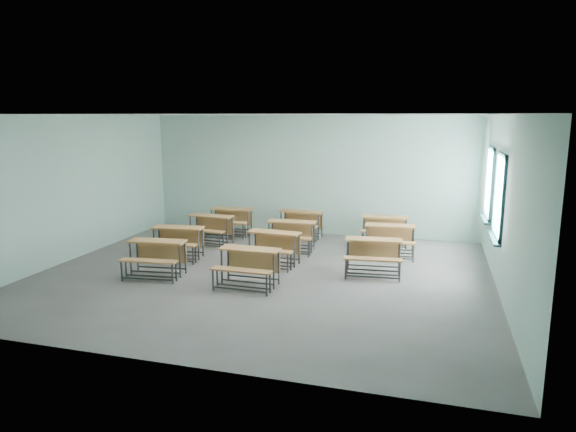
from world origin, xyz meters
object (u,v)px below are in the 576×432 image
object	(u,v)px
desk_unit_r1c1	(272,243)
desk_unit_r3c1	(300,220)
desk_unit_r2c0	(209,225)
desk_unit_r1c2	(373,251)
desk_unit_r0c1	(248,262)
desk_unit_r2c2	(390,236)
desk_unit_r3c2	(385,226)
desk_unit_r3c0	(230,217)
desk_unit_r2c1	(291,232)
desk_unit_r0c0	(156,253)
desk_unit_r1c0	(177,238)

from	to	relation	value
desk_unit_r1c1	desk_unit_r3c1	size ratio (longest dim) A/B	1.00
desk_unit_r1c1	desk_unit_r2c0	world-z (taller)	same
desk_unit_r1c2	desk_unit_r3c1	xyz separation A→B (m)	(-2.24, 2.65, 0.00)
desk_unit_r1c2	desk_unit_r0c1	bearing A→B (deg)	-152.57
desk_unit_r2c2	desk_unit_r3c2	world-z (taller)	same
desk_unit_r0c1	desk_unit_r2c2	distance (m)	3.76
desk_unit_r3c0	desk_unit_r3c1	distance (m)	1.94
desk_unit_r1c1	desk_unit_r2c0	size ratio (longest dim) A/B	1.00
desk_unit_r2c2	desk_unit_r3c2	distance (m)	1.06
desk_unit_r2c2	desk_unit_r1c1	bearing A→B (deg)	-153.70
desk_unit_r0c1	desk_unit_r3c2	size ratio (longest dim) A/B	0.96
desk_unit_r3c2	desk_unit_r0c1	bearing A→B (deg)	-123.22
desk_unit_r2c0	desk_unit_r3c2	bearing A→B (deg)	19.37
desk_unit_r2c1	desk_unit_r3c1	size ratio (longest dim) A/B	0.98
desk_unit_r0c0	desk_unit_r3c0	size ratio (longest dim) A/B	1.04
desk_unit_r2c2	desk_unit_r1c2	bearing A→B (deg)	-102.13
desk_unit_r0c1	desk_unit_r2c0	xyz separation A→B (m)	(-2.10, 2.83, 0.00)
desk_unit_r0c1	desk_unit_r1c0	bearing A→B (deg)	149.36
desk_unit_r3c2	desk_unit_r3c1	bearing A→B (deg)	172.35
desk_unit_r0c0	desk_unit_r3c0	distance (m)	3.86
desk_unit_r0c0	desk_unit_r2c1	distance (m)	3.34
desk_unit_r0c1	desk_unit_r3c0	size ratio (longest dim) A/B	0.99
desk_unit_r1c0	desk_unit_r3c0	distance (m)	2.59
desk_unit_r1c0	desk_unit_r1c1	xyz separation A→B (m)	(2.23, 0.13, 0.00)
desk_unit_r1c1	desk_unit_r1c2	xyz separation A→B (m)	(2.18, -0.07, 0.00)
desk_unit_r2c0	desk_unit_r2c1	world-z (taller)	same
desk_unit_r0c1	desk_unit_r3c0	xyz separation A→B (m)	(-2.00, 3.94, 0.00)
desk_unit_r0c1	desk_unit_r1c2	distance (m)	2.60
desk_unit_r2c2	desk_unit_r2c1	bearing A→B (deg)	-179.18
desk_unit_r1c2	desk_unit_r3c1	distance (m)	3.47
desk_unit_r2c1	desk_unit_r3c1	xyz separation A→B (m)	(-0.13, 1.37, 0.00)
desk_unit_r2c0	desk_unit_r3c0	xyz separation A→B (m)	(0.10, 1.11, 0.00)
desk_unit_r3c0	desk_unit_r3c1	size ratio (longest dim) A/B	0.98
desk_unit_r1c1	desk_unit_r3c2	world-z (taller)	same
desk_unit_r1c2	desk_unit_r3c0	world-z (taller)	same
desk_unit_r0c0	desk_unit_r3c0	xyz separation A→B (m)	(0.01, 3.86, 0.00)
desk_unit_r1c0	desk_unit_r0c0	bearing A→B (deg)	-87.78
desk_unit_r2c1	desk_unit_r2c2	world-z (taller)	same
desk_unit_r0c0	desk_unit_r0c1	xyz separation A→B (m)	(2.01, -0.08, 0.00)
desk_unit_r1c2	desk_unit_r2c0	bearing A→B (deg)	156.13
desk_unit_r2c0	desk_unit_r2c1	size ratio (longest dim) A/B	1.02
desk_unit_r2c0	desk_unit_r2c1	distance (m)	2.18
desk_unit_r1c2	desk_unit_r3c2	distance (m)	2.53
desk_unit_r1c1	desk_unit_r2c1	bearing A→B (deg)	91.38
desk_unit_r2c1	desk_unit_r0c0	bearing A→B (deg)	-131.09
desk_unit_r3c1	desk_unit_r3c0	bearing A→B (deg)	-171.77
desk_unit_r1c1	desk_unit_r1c2	world-z (taller)	same
desk_unit_r1c0	desk_unit_r2c2	size ratio (longest dim) A/B	1.03
desk_unit_r0c1	desk_unit_r3c1	distance (m)	4.07
desk_unit_r1c2	desk_unit_r3c1	world-z (taller)	same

